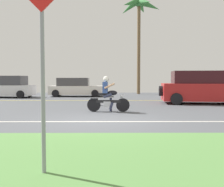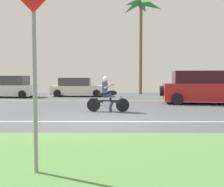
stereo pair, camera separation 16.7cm
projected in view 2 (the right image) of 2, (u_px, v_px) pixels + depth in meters
name	position (u px, v px, depth m)	size (l,w,h in m)	color
ground	(103.00, 110.00, 11.56)	(56.00, 30.00, 0.04)	#4C4F54
grass_median	(84.00, 157.00, 4.47)	(56.00, 3.80, 0.06)	#548442
lane_line_near	(98.00, 122.00, 8.40)	(50.40, 0.12, 0.01)	silver
lane_line_far	(106.00, 100.00, 16.74)	(50.40, 0.12, 0.01)	yellow
motorcyclist	(108.00, 97.00, 10.97)	(1.81, 0.59, 1.51)	black
suv_nearby	(205.00, 88.00, 14.49)	(4.97, 2.49, 1.84)	#AD1E1E
parked_car_0	(9.00, 87.00, 19.78)	(4.15, 2.17, 1.63)	silver
parked_car_1	(77.00, 88.00, 20.84)	(4.23, 1.93, 1.48)	white
palm_tree_0	(141.00, 9.00, 23.68)	(3.94, 4.09, 9.01)	brown
street_sign	(34.00, 52.00, 3.58)	(0.62, 0.06, 2.91)	gray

